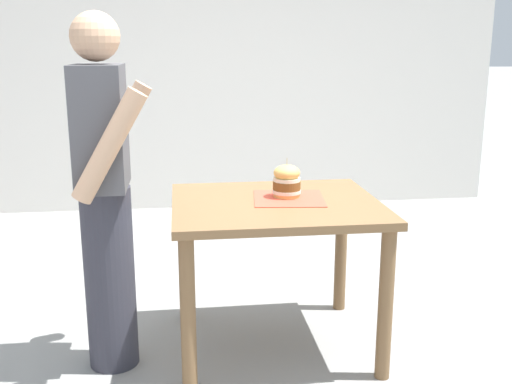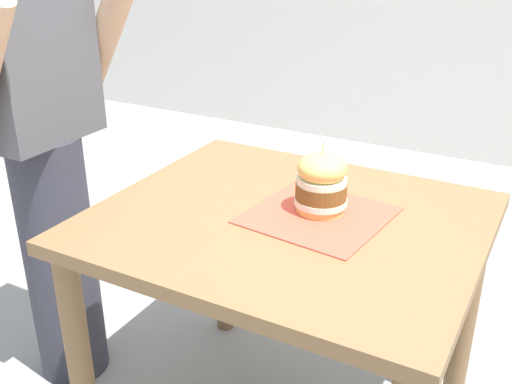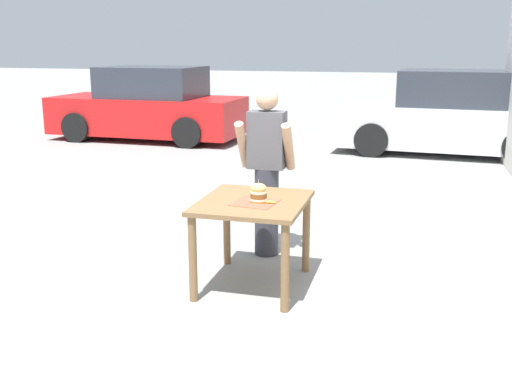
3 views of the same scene
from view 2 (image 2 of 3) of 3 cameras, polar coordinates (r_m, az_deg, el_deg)
patio_table at (r=1.71m, az=2.97°, el=-6.20°), size 0.90×1.03×0.78m
serving_paper at (r=1.65m, az=5.93°, el=-2.21°), size 0.39×0.39×0.00m
sandwich at (r=1.64m, az=6.26°, el=0.86°), size 0.15×0.15×0.20m
pickle_spear at (r=1.75m, az=7.74°, el=-0.20°), size 0.10×0.03×0.02m
diner_across_table at (r=2.01m, az=-19.59°, el=4.47°), size 0.55×0.35×1.69m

